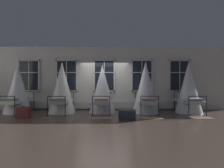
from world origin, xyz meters
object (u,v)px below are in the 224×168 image
cot_first (18,89)px  travel_trunk (128,115)px  cot_fourth (146,88)px  suitcase_dark (24,112)px  cot_second (63,88)px  cot_fifth (189,88)px  cot_third (103,90)px

cot_first → travel_trunk: size_ratio=3.64×
cot_fourth → cot_first: bearing=90.1°
travel_trunk → suitcase_dark: bearing=176.3°
cot_second → travel_trunk: 3.49m
cot_fifth → cot_fourth: bearing=91.1°
cot_first → cot_fifth: size_ratio=0.96×
cot_fourth → suitcase_dark: (-5.12, -1.34, -0.95)m
cot_first → cot_third: 4.00m
cot_first → suitcase_dark: (0.92, -1.34, -0.90)m
cot_second → cot_fourth: size_ratio=0.99×
cot_third → travel_trunk: bearing=-147.7°
cot_third → cot_fifth: (4.08, -0.03, 0.07)m
cot_first → cot_fifth: bearing=-89.3°
cot_fifth → cot_third: bearing=90.0°
cot_fifth → suitcase_dark: 7.35m
cot_second → travel_trunk: size_ratio=3.75×
cot_third → suitcase_dark: cot_third is taller
cot_second → cot_third: size_ratio=1.06×
suitcase_dark → cot_first: bearing=132.5°
cot_fourth → cot_second: bearing=90.3°
suitcase_dark → travel_trunk: size_ratio=0.91×
travel_trunk → cot_second: bearing=151.7°
cot_first → cot_third: bearing=-88.7°
cot_third → suitcase_dark: (-3.08, -1.39, -0.87)m
cot_third → cot_fifth: 4.08m
cot_third → cot_fourth: bearing=-91.5°
cot_first → cot_fourth: (6.04, -0.00, 0.05)m
cot_third → suitcase_dark: 3.49m
cot_fifth → suitcase_dark: size_ratio=4.14×
cot_third → cot_fifth: bearing=-90.4°
cot_second → cot_fifth: (5.98, 0.04, 0.01)m
cot_second → suitcase_dark: 2.00m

